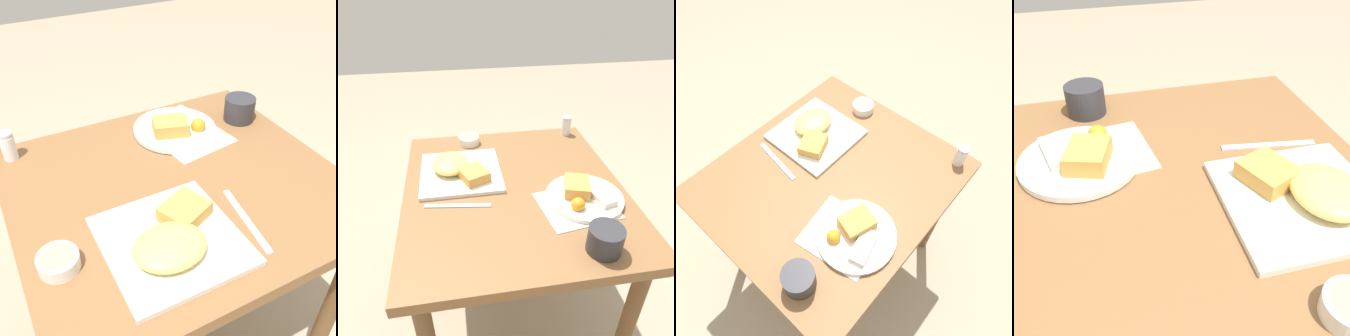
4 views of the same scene
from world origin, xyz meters
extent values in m
cube|color=brown|center=(0.00, 0.00, 0.70)|extent=(0.83, 0.74, 0.04)
cylinder|color=brown|center=(0.36, -0.31, 0.34)|extent=(0.05, 0.05, 0.69)
cylinder|color=brown|center=(0.36, 0.31, 0.34)|extent=(0.05, 0.05, 0.69)
cube|color=beige|center=(0.14, 0.18, 0.72)|extent=(0.23, 0.25, 0.00)
cube|color=white|center=(-0.11, -0.18, 0.73)|extent=(0.29, 0.29, 0.01)
ellipsoid|color=#EAC660|center=(-0.13, -0.21, 0.76)|extent=(0.16, 0.13, 0.04)
cube|color=gold|center=(-0.05, -0.13, 0.75)|extent=(0.13, 0.12, 0.04)
cylinder|color=white|center=(0.11, 0.21, 0.73)|extent=(0.25, 0.25, 0.01)
cube|color=gold|center=(0.09, 0.19, 0.76)|extent=(0.12, 0.11, 0.04)
cube|color=silver|center=(0.13, 0.26, 0.75)|extent=(0.12, 0.08, 0.02)
sphere|color=orange|center=(0.17, 0.17, 0.75)|extent=(0.04, 0.04, 0.04)
cube|color=silver|center=(0.08, -0.19, 0.72)|extent=(0.05, 0.21, 0.00)
cylinder|color=#2D2D33|center=(0.33, 0.19, 0.76)|extent=(0.10, 0.10, 0.08)
camera|label=1|loc=(-0.38, -0.68, 1.36)|focal=42.00mm
camera|label=2|loc=(0.90, -0.18, 1.39)|focal=35.00mm
camera|label=3|loc=(0.45, 0.47, 1.68)|focal=35.00mm
camera|label=4|loc=(-0.58, 0.17, 1.21)|focal=42.00mm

